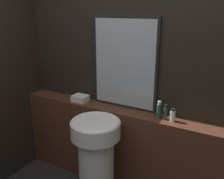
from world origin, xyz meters
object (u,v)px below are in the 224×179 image
Objects in this scene: shampoo_bottle at (159,110)px; lotion_bottle at (173,115)px; mirror at (125,64)px; conditioner_bottle at (165,113)px; pedestal_sink at (96,161)px; towel_stack at (80,98)px.

shampoo_bottle is 0.13m from lotion_bottle.
mirror reaches higher than conditioner_bottle.
lotion_bottle reaches higher than pedestal_sink.
pedestal_sink is at bearing -137.05° from shampoo_bottle.
mirror is at bearing 170.53° from lotion_bottle.
towel_stack is 1.39× the size of lotion_bottle.
towel_stack is (-0.46, 0.40, 0.40)m from pedestal_sink.
pedestal_sink is at bearing -140.87° from conditioner_bottle.
towel_stack is 0.89m from shampoo_bottle.
shampoo_bottle is at bearing 180.00° from conditioner_bottle.
pedestal_sink is at bearing -93.33° from mirror.
conditioner_bottle is at bearing 39.13° from pedestal_sink.
lotion_bottle is at bearing 0.00° from conditioner_bottle.
mirror is 6.29× the size of conditioner_bottle.
mirror is 5.44× the size of towel_stack.
lotion_bottle is at bearing 0.00° from towel_stack.
conditioner_bottle is (0.50, 0.40, 0.43)m from pedestal_sink.
conditioner_bottle reaches higher than towel_stack.
shampoo_bottle is at bearing -12.41° from mirror.
pedestal_sink is 0.73m from towel_stack.
shampoo_bottle is 1.15× the size of conditioner_bottle.
lotion_bottle is (0.53, -0.09, -0.40)m from mirror.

